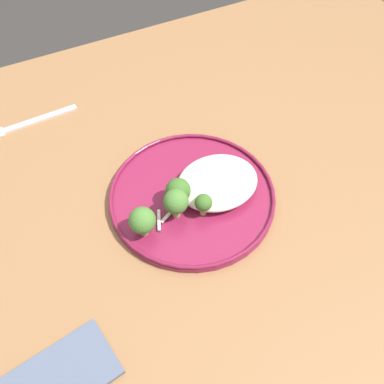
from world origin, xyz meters
TOP-DOWN VIEW (x-y plane):
  - ground at (0.00, 0.00)m, footprint 6.00×6.00m
  - wooden_dining_table at (0.00, 0.00)m, footprint 1.40×1.00m
  - dinner_plate at (-0.04, -0.02)m, footprint 0.29×0.29m
  - noodle_bed at (0.01, -0.03)m, footprint 0.14×0.12m
  - seared_scallop_center_golden at (0.00, -0.06)m, footprint 0.02×0.02m
  - seared_scallop_half_hidden at (-0.01, 0.01)m, footprint 0.03×0.03m
  - seared_scallop_right_edge at (-0.00, -0.02)m, footprint 0.03×0.03m
  - seared_scallop_tiny_bay at (0.03, 0.00)m, footprint 0.03×0.03m
  - broccoli_floret_left_leaning at (-0.06, -0.02)m, footprint 0.04×0.04m
  - broccoli_floret_tall_stalk at (-0.08, -0.05)m, footprint 0.04×0.04m
  - broccoli_floret_beside_noodles at (-0.14, -0.05)m, footprint 0.04×0.04m
  - broccoli_floret_right_tilted at (-0.04, -0.06)m, footprint 0.03×0.03m
  - onion_sliver_curled_piece at (-0.05, -0.00)m, footprint 0.04×0.03m
  - onion_sliver_long_sliver at (-0.09, -0.04)m, footprint 0.05×0.03m
  - onion_sliver_pale_crescent at (-0.11, -0.05)m, footprint 0.02×0.04m
  - dinner_fork at (-0.25, 0.29)m, footprint 0.19×0.03m
  - folded_napkin at (-0.33, -0.21)m, footprint 0.16×0.11m

SIDE VIEW (x-z plane):
  - ground at x=0.00m, z-range 0.00..0.00m
  - wooden_dining_table at x=0.00m, z-range 0.29..1.03m
  - dinner_fork at x=-0.25m, z-range 0.74..0.74m
  - folded_napkin at x=-0.33m, z-range 0.74..0.75m
  - dinner_plate at x=-0.04m, z-range 0.74..0.76m
  - onion_sliver_curled_piece at x=-0.05m, z-range 0.75..0.76m
  - onion_sliver_long_sliver at x=-0.09m, z-range 0.75..0.76m
  - onion_sliver_pale_crescent at x=-0.11m, z-range 0.75..0.76m
  - seared_scallop_center_golden at x=0.00m, z-range 0.75..0.77m
  - seared_scallop_half_hidden at x=-0.01m, z-range 0.75..0.77m
  - seared_scallop_tiny_bay at x=0.03m, z-range 0.75..0.77m
  - seared_scallop_right_edge at x=0.00m, z-range 0.75..0.77m
  - noodle_bed at x=0.01m, z-range 0.75..0.79m
  - broccoli_floret_right_tilted at x=-0.04m, z-range 0.76..0.80m
  - broccoli_floret_left_leaning at x=-0.06m, z-range 0.75..0.81m
  - broccoli_floret_beside_noodles at x=-0.14m, z-range 0.76..0.81m
  - broccoli_floret_tall_stalk at x=-0.08m, z-range 0.76..0.82m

